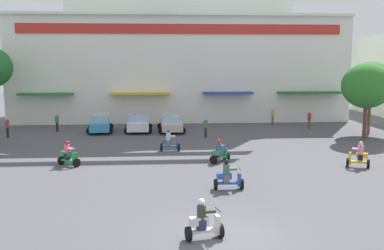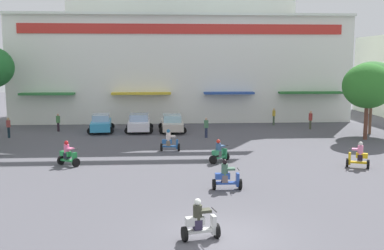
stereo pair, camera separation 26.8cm
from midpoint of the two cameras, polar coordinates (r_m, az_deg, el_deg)
The scene contains 18 objects.
ground_plane at distance 29.67m, azimuth 0.73°, elevation -4.27°, with size 128.00×128.00×0.00m, color #504F57.
colonial_building at distance 51.70m, azimuth -1.30°, elevation 10.86°, with size 34.21×15.60×20.23m.
plaza_tree_1 at distance 39.21m, azimuth 20.88°, elevation 4.48°, with size 3.89×3.98×6.05m.
plaza_tree_3 at distance 42.29m, azimuth 21.35°, elevation 4.96°, with size 4.16×4.37×6.18m.
parked_car_0 at distance 41.60m, azimuth -10.88°, elevation 0.21°, with size 2.47×4.40×1.57m.
parked_car_1 at distance 41.18m, azimuth -6.29°, elevation 0.25°, with size 2.47×3.90×1.59m.
parked_car_2 at distance 41.13m, azimuth -2.27°, elevation 0.22°, with size 2.43×4.51×1.50m.
scooter_rider_0 at distance 16.74m, azimuth 1.47°, elevation -11.83°, with size 1.41×0.80×1.50m.
scooter_rider_1 at distance 22.96m, azimuth 4.58°, elevation -6.38°, with size 1.43×0.52×1.50m.
scooter_rider_3 at distance 28.86m, azimuth -14.67°, elevation -3.61°, with size 1.45×1.24×1.51m.
scooter_rider_4 at distance 32.46m, azimuth -2.50°, elevation -2.10°, with size 1.40×0.63×1.53m.
scooter_rider_6 at distance 29.13m, azimuth 19.92°, elevation -3.68°, with size 1.40×0.99×1.56m.
scooter_rider_8 at distance 28.89m, azimuth 3.62°, elevation -3.42°, with size 1.38×1.40×1.45m.
pedestrian_0 at distance 37.89m, azimuth 1.95°, elevation -0.18°, with size 0.45×0.45×1.63m.
pedestrian_1 at distance 40.62m, azimuth -21.36°, elevation -0.14°, with size 0.46×0.46×1.65m.
pedestrian_2 at distance 43.90m, azimuth 14.46°, elevation 0.74°, with size 0.47×0.47×1.68m.
pedestrian_3 at distance 45.76m, azimuth 10.14°, elevation 1.17°, with size 0.34×0.34×1.67m.
pedestrian_4 at distance 42.87m, azimuth -15.89°, elevation 0.43°, with size 0.39×0.39×1.58m.
Camera 2 is at (-2.20, -15.91, 6.29)m, focal length 43.60 mm.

